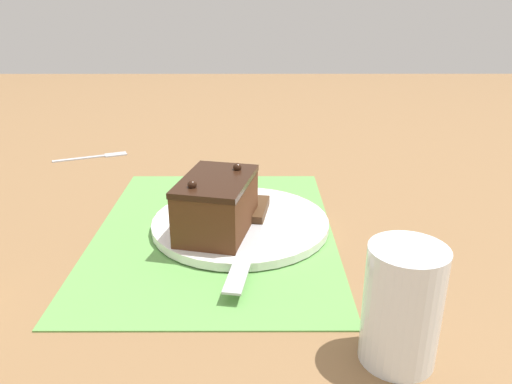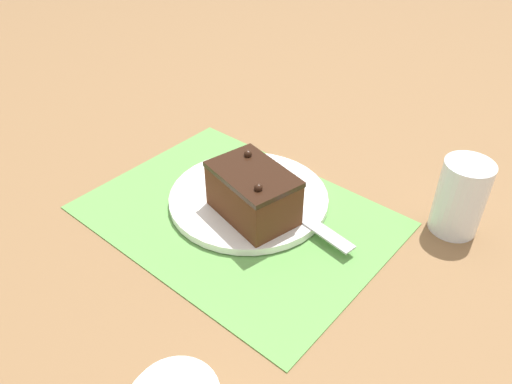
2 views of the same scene
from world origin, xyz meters
TOP-DOWN VIEW (x-y plane):
  - ground_plane at (0.00, 0.00)m, footprint 3.00×3.00m
  - placemat_woven at (0.00, 0.00)m, footprint 0.46×0.34m
  - cake_plate at (0.01, -0.04)m, footprint 0.26×0.26m
  - chocolate_cake at (-0.03, -0.01)m, footprint 0.15×0.12m
  - serving_knife at (-0.02, -0.06)m, footprint 0.26×0.06m
  - drinking_glass at (-0.27, -0.19)m, footprint 0.07×0.07m
  - dessert_fork at (0.35, 0.28)m, footprint 0.07×0.14m

SIDE VIEW (x-z plane):
  - ground_plane at x=0.00m, z-range 0.00..0.00m
  - placemat_woven at x=0.00m, z-range 0.00..0.00m
  - dessert_fork at x=0.35m, z-range 0.00..0.01m
  - cake_plate at x=0.01m, z-range 0.00..0.02m
  - serving_knife at x=-0.02m, z-range 0.01..0.03m
  - chocolate_cake at x=-0.03m, z-range 0.01..0.10m
  - drinking_glass at x=-0.27m, z-range 0.00..0.12m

